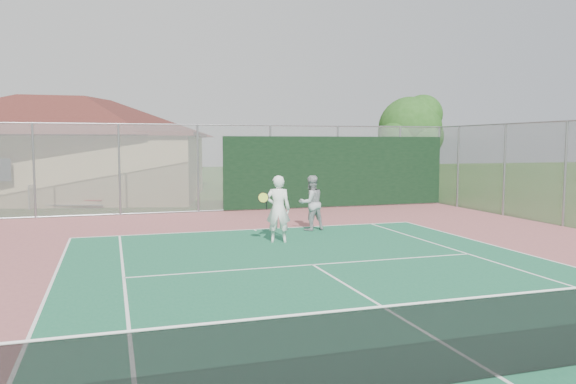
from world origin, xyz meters
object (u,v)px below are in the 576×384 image
object	(u,v)px
bleachers	(71,194)
tree	(412,131)
player_white_front	(278,209)
clubhouse	(68,138)
player_grey_back	(311,204)

from	to	relation	value
bleachers	tree	size ratio (longest dim) A/B	0.63
tree	player_white_front	bearing A→B (deg)	-134.70
bleachers	player_white_front	distance (m)	12.90
player_white_front	clubhouse	bearing A→B (deg)	-48.79
player_white_front	player_grey_back	distance (m)	2.39
bleachers	player_grey_back	distance (m)	12.31
clubhouse	player_white_front	bearing A→B (deg)	-54.14
bleachers	player_white_front	size ratio (longest dim) A/B	1.74
bleachers	player_grey_back	size ratio (longest dim) A/B	1.87
tree	player_grey_back	distance (m)	11.91
player_grey_back	clubhouse	bearing A→B (deg)	-69.76
bleachers	player_grey_back	bearing A→B (deg)	-30.99
clubhouse	bleachers	xyz separation A→B (m)	(0.28, -3.66, -2.47)
player_white_front	player_grey_back	world-z (taller)	player_white_front
clubhouse	bleachers	bearing A→B (deg)	-72.73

